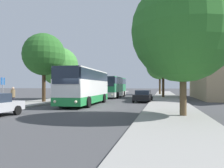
{
  "coord_description": "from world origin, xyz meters",
  "views": [
    {
      "loc": [
        6.35,
        -16.84,
        1.91
      ],
      "look_at": [
        0.81,
        7.39,
        2.13
      ],
      "focal_mm": 35.0,
      "sensor_mm": 36.0,
      "label": 1
    }
  ],
  "objects_px": {
    "bus_middle": "(113,87)",
    "tree_right_mid": "(160,66)",
    "parked_car_right_near": "(143,96)",
    "tree_left_far": "(59,66)",
    "bus_front": "(85,86)",
    "tree_left_near": "(44,55)",
    "bus_stop_sign": "(3,88)",
    "pedestrian_waiting_near": "(13,97)",
    "tree_right_near": "(163,55)",
    "tree_right_far": "(183,31)"
  },
  "relations": [
    {
      "from": "bus_middle",
      "to": "tree_right_mid",
      "type": "bearing_deg",
      "value": 58.0
    },
    {
      "from": "parked_car_right_near",
      "to": "tree_left_far",
      "type": "bearing_deg",
      "value": -12.09
    },
    {
      "from": "bus_front",
      "to": "tree_left_near",
      "type": "distance_m",
      "value": 6.48
    },
    {
      "from": "tree_left_far",
      "to": "bus_middle",
      "type": "bearing_deg",
      "value": 45.3
    },
    {
      "from": "tree_right_mid",
      "to": "tree_left_near",
      "type": "bearing_deg",
      "value": -115.89
    },
    {
      "from": "parked_car_right_near",
      "to": "bus_stop_sign",
      "type": "bearing_deg",
      "value": 45.81
    },
    {
      "from": "bus_middle",
      "to": "parked_car_right_near",
      "type": "distance_m",
      "value": 11.35
    },
    {
      "from": "pedestrian_waiting_near",
      "to": "tree_right_mid",
      "type": "distance_m",
      "value": 34.34
    },
    {
      "from": "tree_right_near",
      "to": "tree_right_far",
      "type": "distance_m",
      "value": 22.18
    },
    {
      "from": "tree_right_far",
      "to": "bus_stop_sign",
      "type": "bearing_deg",
      "value": 171.89
    },
    {
      "from": "bus_stop_sign",
      "to": "tree_right_near",
      "type": "xyz_separation_m",
      "value": [
        13.12,
        20.08,
        5.1
      ]
    },
    {
      "from": "parked_car_right_near",
      "to": "tree_right_near",
      "type": "xyz_separation_m",
      "value": [
        2.39,
        9.84,
        6.07
      ]
    },
    {
      "from": "tree_left_far",
      "to": "tree_right_mid",
      "type": "height_order",
      "value": "tree_right_mid"
    },
    {
      "from": "bus_stop_sign",
      "to": "tree_right_far",
      "type": "height_order",
      "value": "tree_right_far"
    },
    {
      "from": "tree_left_far",
      "to": "parked_car_right_near",
      "type": "bearing_deg",
      "value": -14.23
    },
    {
      "from": "pedestrian_waiting_near",
      "to": "tree_left_far",
      "type": "bearing_deg",
      "value": 4.67
    },
    {
      "from": "bus_middle",
      "to": "tree_right_mid",
      "type": "relative_size",
      "value": 1.21
    },
    {
      "from": "bus_middle",
      "to": "tree_right_mid",
      "type": "xyz_separation_m",
      "value": [
        7.49,
        12.32,
        4.45
      ]
    },
    {
      "from": "bus_front",
      "to": "tree_left_near",
      "type": "bearing_deg",
      "value": 166.2
    },
    {
      "from": "tree_left_far",
      "to": "tree_right_far",
      "type": "distance_m",
      "value": 21.98
    },
    {
      "from": "bus_front",
      "to": "tree_right_near",
      "type": "height_order",
      "value": "tree_right_near"
    },
    {
      "from": "bus_middle",
      "to": "tree_right_far",
      "type": "xyz_separation_m",
      "value": [
        9.13,
        -22.01,
        3.44
      ]
    },
    {
      "from": "bus_stop_sign",
      "to": "tree_left_far",
      "type": "height_order",
      "value": "tree_left_far"
    },
    {
      "from": "tree_left_far",
      "to": "bus_stop_sign",
      "type": "bearing_deg",
      "value": -83.33
    },
    {
      "from": "bus_front",
      "to": "bus_middle",
      "type": "relative_size",
      "value": 0.95
    },
    {
      "from": "pedestrian_waiting_near",
      "to": "tree_right_far",
      "type": "height_order",
      "value": "tree_right_far"
    },
    {
      "from": "pedestrian_waiting_near",
      "to": "tree_right_mid",
      "type": "height_order",
      "value": "tree_right_mid"
    },
    {
      "from": "bus_stop_sign",
      "to": "pedestrian_waiting_near",
      "type": "bearing_deg",
      "value": 42.99
    },
    {
      "from": "tree_right_near",
      "to": "tree_right_mid",
      "type": "relative_size",
      "value": 1.1
    },
    {
      "from": "tree_left_far",
      "to": "tree_right_far",
      "type": "bearing_deg",
      "value": -44.39
    },
    {
      "from": "parked_car_right_near",
      "to": "pedestrian_waiting_near",
      "type": "relative_size",
      "value": 2.49
    },
    {
      "from": "tree_right_near",
      "to": "bus_front",
      "type": "bearing_deg",
      "value": -118.13
    },
    {
      "from": "tree_right_mid",
      "to": "parked_car_right_near",
      "type": "bearing_deg",
      "value": -94.58
    },
    {
      "from": "bus_front",
      "to": "tree_left_far",
      "type": "height_order",
      "value": "tree_left_far"
    },
    {
      "from": "tree_left_near",
      "to": "tree_right_far",
      "type": "xyz_separation_m",
      "value": [
        14.17,
        -8.53,
        -0.22
      ]
    },
    {
      "from": "pedestrian_waiting_near",
      "to": "tree_left_far",
      "type": "relative_size",
      "value": 0.23
    },
    {
      "from": "bus_stop_sign",
      "to": "tree_right_mid",
      "type": "height_order",
      "value": "tree_right_mid"
    },
    {
      "from": "parked_car_right_near",
      "to": "tree_right_near",
      "type": "bearing_deg",
      "value": -101.51
    },
    {
      "from": "tree_left_near",
      "to": "pedestrian_waiting_near",
      "type": "bearing_deg",
      "value": -84.31
    },
    {
      "from": "bus_front",
      "to": "tree_right_mid",
      "type": "height_order",
      "value": "tree_right_mid"
    },
    {
      "from": "bus_front",
      "to": "tree_right_mid",
      "type": "distance_m",
      "value": 28.19
    },
    {
      "from": "tree_left_far",
      "to": "tree_right_far",
      "type": "relative_size",
      "value": 0.9
    },
    {
      "from": "pedestrian_waiting_near",
      "to": "tree_left_near",
      "type": "height_order",
      "value": "tree_left_near"
    },
    {
      "from": "parked_car_right_near",
      "to": "tree_right_far",
      "type": "relative_size",
      "value": 0.51
    },
    {
      "from": "tree_right_far",
      "to": "parked_car_right_near",
      "type": "bearing_deg",
      "value": 105.56
    },
    {
      "from": "tree_right_near",
      "to": "parked_car_right_near",
      "type": "bearing_deg",
      "value": -103.66
    },
    {
      "from": "bus_stop_sign",
      "to": "tree_left_far",
      "type": "bearing_deg",
      "value": 96.67
    },
    {
      "from": "bus_middle",
      "to": "tree_right_far",
      "type": "relative_size",
      "value": 1.33
    },
    {
      "from": "bus_stop_sign",
      "to": "tree_right_mid",
      "type": "xyz_separation_m",
      "value": [
        12.49,
        32.31,
        4.52
      ]
    },
    {
      "from": "bus_front",
      "to": "parked_car_right_near",
      "type": "bearing_deg",
      "value": 39.5
    }
  ]
}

